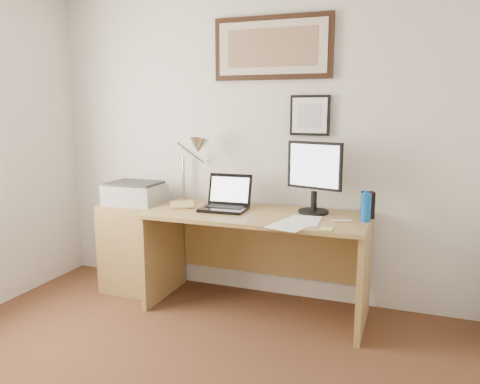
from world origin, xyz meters
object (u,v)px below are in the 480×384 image
at_px(book, 170,205).
at_px(desk, 260,241).
at_px(side_cabinet, 136,247).
at_px(laptop, 226,202).
at_px(lcd_monitor, 314,174).
at_px(printer, 135,193).
at_px(water_bottle, 366,208).

height_order(book, desk, book).
distance_m(side_cabinet, desk, 1.08).
relative_size(laptop, lcd_monitor, 0.67).
bearing_deg(printer, book, -12.11).
bearing_deg(laptop, desk, 10.17).
distance_m(book, desk, 0.75).
height_order(desk, lcd_monitor, lcd_monitor).
xyz_separation_m(lcd_monitor, printer, (-1.46, -0.07, -0.22)).
height_order(side_cabinet, laptop, laptop).
relative_size(desk, lcd_monitor, 3.08).
height_order(side_cabinet, book, book).
bearing_deg(book, lcd_monitor, 7.70).
relative_size(book, printer, 0.57).
relative_size(water_bottle, printer, 0.44).
relative_size(desk, printer, 3.64).
bearing_deg(laptop, lcd_monitor, 8.89).
relative_size(side_cabinet, laptop, 2.08).
height_order(desk, laptop, laptop).
relative_size(side_cabinet, desk, 0.46).
xyz_separation_m(side_cabinet, printer, (-0.01, 0.02, 0.45)).
height_order(water_bottle, printer, water_bottle).
relative_size(side_cabinet, water_bottle, 3.81).
bearing_deg(side_cabinet, printer, 104.10).
xyz_separation_m(book, lcd_monitor, (1.09, 0.15, 0.28)).
xyz_separation_m(water_bottle, printer, (-1.84, 0.06, -0.03)).
xyz_separation_m(book, printer, (-0.37, 0.08, 0.06)).
xyz_separation_m(side_cabinet, laptop, (0.81, -0.01, 0.44)).
relative_size(lcd_monitor, printer, 1.18).
bearing_deg(water_bottle, printer, 178.28).
relative_size(laptop, printer, 0.80).
xyz_separation_m(book, desk, (0.71, 0.09, -0.24)).
bearing_deg(book, desk, 7.52).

